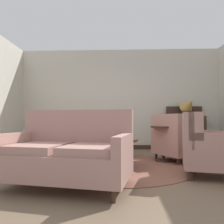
{
  "coord_description": "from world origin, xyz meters",
  "views": [
    {
      "loc": [
        0.08,
        -3.91,
        0.85
      ],
      "look_at": [
        -0.11,
        0.65,
        1.01
      ],
      "focal_mm": 36.44,
      "sensor_mm": 36.0,
      "label": 1
    }
  ],
  "objects_px": {
    "settee": "(68,154)",
    "armchair_far_left": "(206,148)",
    "coffee_table": "(112,144)",
    "sideboard": "(186,131)",
    "porcelain_vase": "(114,131)",
    "armchair_near_window": "(113,138)",
    "side_table": "(163,140)",
    "gramophone": "(188,106)",
    "armchair_beside_settee": "(69,140)",
    "armchair_back_corner": "(176,141)"
  },
  "relations": [
    {
      "from": "settee",
      "to": "armchair_far_left",
      "type": "distance_m",
      "value": 2.05
    },
    {
      "from": "coffee_table",
      "to": "sideboard",
      "type": "xyz_separation_m",
      "value": [
        1.97,
        2.37,
        0.12
      ]
    },
    {
      "from": "porcelain_vase",
      "to": "armchair_near_window",
      "type": "xyz_separation_m",
      "value": [
        -0.06,
        1.36,
        -0.24
      ]
    },
    {
      "from": "side_table",
      "to": "gramophone",
      "type": "distance_m",
      "value": 2.05
    },
    {
      "from": "armchair_beside_settee",
      "to": "settee",
      "type": "bearing_deg",
      "value": 62.35
    },
    {
      "from": "armchair_back_corner",
      "to": "armchair_far_left",
      "type": "xyz_separation_m",
      "value": [
        0.14,
        -1.28,
        0.01
      ]
    },
    {
      "from": "armchair_beside_settee",
      "to": "armchair_far_left",
      "type": "xyz_separation_m",
      "value": [
        2.38,
        -1.29,
        0.01
      ]
    },
    {
      "from": "settee",
      "to": "sideboard",
      "type": "relative_size",
      "value": 1.41
    },
    {
      "from": "settee",
      "to": "sideboard",
      "type": "distance_m",
      "value": 4.29
    },
    {
      "from": "armchair_back_corner",
      "to": "armchair_far_left",
      "type": "relative_size",
      "value": 1.17
    },
    {
      "from": "armchair_back_corner",
      "to": "gramophone",
      "type": "distance_m",
      "value": 1.9
    },
    {
      "from": "armchair_back_corner",
      "to": "armchair_far_left",
      "type": "distance_m",
      "value": 1.29
    },
    {
      "from": "sideboard",
      "to": "armchair_beside_settee",
      "type": "bearing_deg",
      "value": -150.53
    },
    {
      "from": "settee",
      "to": "armchair_back_corner",
      "type": "bearing_deg",
      "value": 55.89
    },
    {
      "from": "coffee_table",
      "to": "armchair_near_window",
      "type": "bearing_deg",
      "value": 90.71
    },
    {
      "from": "armchair_far_left",
      "to": "porcelain_vase",
      "type": "bearing_deg",
      "value": 82.88
    },
    {
      "from": "coffee_table",
      "to": "armchair_back_corner",
      "type": "xyz_separation_m",
      "value": [
        1.3,
        0.72,
        -0.01
      ]
    },
    {
      "from": "armchair_near_window",
      "to": "armchair_back_corner",
      "type": "distance_m",
      "value": 1.45
    },
    {
      "from": "armchair_far_left",
      "to": "settee",
      "type": "bearing_deg",
      "value": 119.04
    },
    {
      "from": "coffee_table",
      "to": "settee",
      "type": "xyz_separation_m",
      "value": [
        -0.52,
        -1.12,
        -0.02
      ]
    },
    {
      "from": "coffee_table",
      "to": "armchair_near_window",
      "type": "relative_size",
      "value": 0.95
    },
    {
      "from": "settee",
      "to": "armchair_beside_settee",
      "type": "bearing_deg",
      "value": 113.27
    },
    {
      "from": "coffee_table",
      "to": "armchair_far_left",
      "type": "height_order",
      "value": "armchair_far_left"
    },
    {
      "from": "armchair_near_window",
      "to": "gramophone",
      "type": "distance_m",
      "value": 2.39
    },
    {
      "from": "settee",
      "to": "gramophone",
      "type": "relative_size",
      "value": 2.89
    },
    {
      "from": "armchair_far_left",
      "to": "gramophone",
      "type": "distance_m",
      "value": 3.01
    },
    {
      "from": "armchair_back_corner",
      "to": "sideboard",
      "type": "xyz_separation_m",
      "value": [
        0.66,
        1.65,
        0.13
      ]
    },
    {
      "from": "porcelain_vase",
      "to": "armchair_near_window",
      "type": "distance_m",
      "value": 1.38
    },
    {
      "from": "armchair_far_left",
      "to": "sideboard",
      "type": "distance_m",
      "value": 2.98
    },
    {
      "from": "armchair_far_left",
      "to": "gramophone",
      "type": "xyz_separation_m",
      "value": [
        0.57,
        2.84,
        0.82
      ]
    },
    {
      "from": "porcelain_vase",
      "to": "settee",
      "type": "bearing_deg",
      "value": -117.49
    },
    {
      "from": "armchair_near_window",
      "to": "sideboard",
      "type": "bearing_deg",
      "value": -141.21
    },
    {
      "from": "settee",
      "to": "side_table",
      "type": "relative_size",
      "value": 2.4
    },
    {
      "from": "side_table",
      "to": "sideboard",
      "type": "relative_size",
      "value": 0.59
    },
    {
      "from": "coffee_table",
      "to": "porcelain_vase",
      "type": "height_order",
      "value": "porcelain_vase"
    },
    {
      "from": "armchair_far_left",
      "to": "armchair_beside_settee",
      "type": "bearing_deg",
      "value": 74.67
    },
    {
      "from": "armchair_near_window",
      "to": "gramophone",
      "type": "relative_size",
      "value": 1.63
    },
    {
      "from": "gramophone",
      "to": "armchair_beside_settee",
      "type": "bearing_deg",
      "value": -152.38
    },
    {
      "from": "armchair_beside_settee",
      "to": "armchair_back_corner",
      "type": "xyz_separation_m",
      "value": [
        2.24,
        -0.01,
        -0.0
      ]
    },
    {
      "from": "porcelain_vase",
      "to": "coffee_table",
      "type": "bearing_deg",
      "value": 132.86
    },
    {
      "from": "coffee_table",
      "to": "armchair_near_window",
      "type": "height_order",
      "value": "armchair_near_window"
    },
    {
      "from": "armchair_beside_settee",
      "to": "armchair_back_corner",
      "type": "bearing_deg",
      "value": 139.43
    },
    {
      "from": "coffee_table",
      "to": "side_table",
      "type": "xyz_separation_m",
      "value": [
        1.03,
        0.67,
        0.01
      ]
    },
    {
      "from": "armchair_beside_settee",
      "to": "armchair_near_window",
      "type": "xyz_separation_m",
      "value": [
        0.92,
        0.59,
        0.0
      ]
    },
    {
      "from": "coffee_table",
      "to": "armchair_far_left",
      "type": "distance_m",
      "value": 1.55
    },
    {
      "from": "coffee_table",
      "to": "side_table",
      "type": "relative_size",
      "value": 1.29
    },
    {
      "from": "armchair_back_corner",
      "to": "armchair_beside_settee",
      "type": "bearing_deg",
      "value": 62.1
    },
    {
      "from": "gramophone",
      "to": "coffee_table",
      "type": "bearing_deg",
      "value": -131.53
    },
    {
      "from": "porcelain_vase",
      "to": "armchair_back_corner",
      "type": "height_order",
      "value": "armchair_back_corner"
    },
    {
      "from": "coffee_table",
      "to": "armchair_beside_settee",
      "type": "height_order",
      "value": "armchair_beside_settee"
    }
  ]
}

